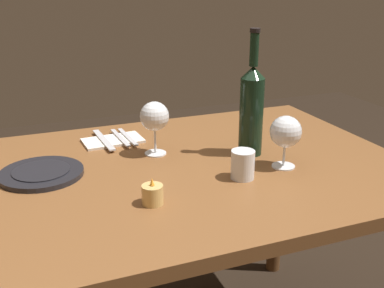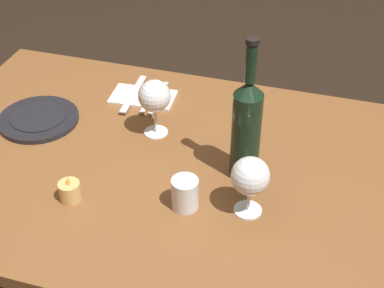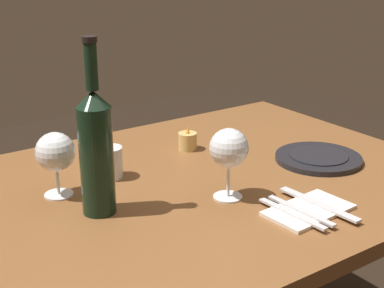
{
  "view_description": "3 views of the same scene",
  "coord_description": "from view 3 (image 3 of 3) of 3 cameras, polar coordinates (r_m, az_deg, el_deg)",
  "views": [
    {
      "loc": [
        0.42,
        1.16,
        1.26
      ],
      "look_at": [
        -0.03,
        0.02,
        0.81
      ],
      "focal_mm": 43.9,
      "sensor_mm": 36.0,
      "label": 1
    },
    {
      "loc": [
        -0.43,
        1.09,
        1.68
      ],
      "look_at": [
        -0.1,
        -0.02,
        0.8
      ],
      "focal_mm": 54.06,
      "sensor_mm": 36.0,
      "label": 2
    },
    {
      "loc": [
        -0.7,
        -1.03,
        1.29
      ],
      "look_at": [
        -0.01,
        -0.05,
        0.86
      ],
      "focal_mm": 53.29,
      "sensor_mm": 36.0,
      "label": 3
    }
  ],
  "objects": [
    {
      "name": "votive_candle",
      "position": [
        1.58,
        -0.44,
        0.24
      ],
      "size": [
        0.05,
        0.05,
        0.07
      ],
      "color": "#DBB266",
      "rests_on": "dining_table"
    },
    {
      "name": "water_tumbler",
      "position": [
        1.4,
        -8.24,
        -2.01
      ],
      "size": [
        0.06,
        0.06,
        0.08
      ],
      "color": "white",
      "rests_on": "dining_table"
    },
    {
      "name": "fork_outer",
      "position": [
        1.22,
        9.96,
        -6.87
      ],
      "size": [
        0.03,
        0.18,
        0.0
      ],
      "color": "silver",
      "rests_on": "folded_napkin"
    },
    {
      "name": "wine_glass_right",
      "position": [
        1.3,
        -13.52,
        -0.89
      ],
      "size": [
        0.09,
        0.09,
        0.15
      ],
      "color": "white",
      "rests_on": "dining_table"
    },
    {
      "name": "table_knife",
      "position": [
        1.27,
        12.55,
        -5.88
      ],
      "size": [
        0.03,
        0.21,
        0.0
      ],
      "color": "silver",
      "rests_on": "folded_napkin"
    },
    {
      "name": "dinner_plate",
      "position": [
        1.54,
        12.53,
        -1.38
      ],
      "size": [
        0.23,
        0.23,
        0.02
      ],
      "color": "black",
      "rests_on": "dining_table"
    },
    {
      "name": "dining_table",
      "position": [
        1.4,
        -0.71,
        -7.36
      ],
      "size": [
        1.3,
        0.9,
        0.74
      ],
      "color": "brown",
      "rests_on": "ground"
    },
    {
      "name": "fork_inner",
      "position": [
        1.23,
        10.8,
        -6.55
      ],
      "size": [
        0.03,
        0.18,
        0.0
      ],
      "color": "silver",
      "rests_on": "folded_napkin"
    },
    {
      "name": "folded_napkin",
      "position": [
        1.25,
        11.59,
        -6.51
      ],
      "size": [
        0.2,
        0.12,
        0.01
      ],
      "color": "silver",
      "rests_on": "dining_table"
    },
    {
      "name": "wine_glass_left",
      "position": [
        1.25,
        3.71,
        -0.51
      ],
      "size": [
        0.09,
        0.09,
        0.16
      ],
      "color": "white",
      "rests_on": "dining_table"
    },
    {
      "name": "wine_bottle",
      "position": [
        1.19,
        -9.58,
        -0.47
      ],
      "size": [
        0.07,
        0.07,
        0.38
      ],
      "color": "black",
      "rests_on": "dining_table"
    }
  ]
}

